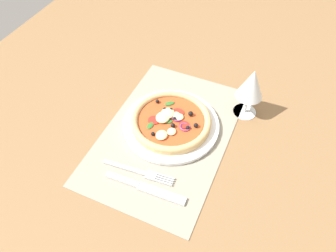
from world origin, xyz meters
TOP-DOWN VIEW (x-y plane):
  - ground_plane at (0.00, 0.00)cm, footprint 190.00×140.00cm
  - placemat at (0.00, 0.00)cm, footprint 48.61×31.60cm
  - plate at (-2.83, -0.43)cm, footprint 25.76×25.76cm
  - pizza at (-2.82, -0.42)cm, footprint 21.33×21.33cm
  - fork at (13.63, -0.45)cm, footprint 2.93×18.06cm
  - knife at (16.97, 2.26)cm, footprint 2.46×20.05cm
  - wine_glass at (-16.26, 16.72)cm, footprint 7.20×7.20cm

SIDE VIEW (x-z plane):
  - ground_plane at x=0.00cm, z-range -2.40..0.00cm
  - placemat at x=0.00cm, z-range 0.00..0.40cm
  - fork at x=13.63cm, z-range 0.40..0.84cm
  - knife at x=16.97cm, z-range 0.35..0.96cm
  - plate at x=-2.83cm, z-range 0.40..1.50cm
  - pizza at x=-2.82cm, z-range 1.28..3.93cm
  - wine_glass at x=-16.26cm, z-range 2.67..17.57cm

